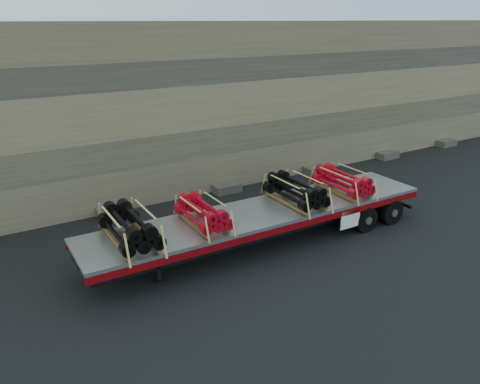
% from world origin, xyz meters
% --- Properties ---
extents(ground, '(120.00, 120.00, 0.00)m').
position_xyz_m(ground, '(0.00, 0.00, 0.00)').
color(ground, black).
rests_on(ground, ground).
extents(rock_wall, '(44.00, 3.00, 7.00)m').
position_xyz_m(rock_wall, '(0.00, 6.50, 3.50)').
color(rock_wall, '#7A6B54').
rests_on(rock_wall, ground).
extents(trailer, '(12.10, 2.48, 1.21)m').
position_xyz_m(trailer, '(0.55, -0.24, 0.60)').
color(trailer, '#B8BAC0').
rests_on(trailer, ground).
extents(bundle_front, '(1.23, 2.41, 0.85)m').
position_xyz_m(bundle_front, '(-3.92, -0.19, 1.63)').
color(bundle_front, black).
rests_on(bundle_front, trailer).
extents(bundle_midfront, '(1.05, 2.05, 0.72)m').
position_xyz_m(bundle_midfront, '(-1.65, -0.22, 1.57)').
color(bundle_midfront, red).
rests_on(bundle_midfront, trailer).
extents(bundle_midrear, '(1.18, 2.31, 0.81)m').
position_xyz_m(bundle_midrear, '(1.83, -0.26, 1.61)').
color(bundle_midrear, black).
rests_on(bundle_midrear, trailer).
extents(bundle_rear, '(1.11, 2.18, 0.77)m').
position_xyz_m(bundle_rear, '(3.94, -0.29, 1.59)').
color(bundle_rear, red).
rests_on(bundle_rear, trailer).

